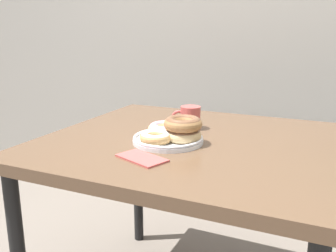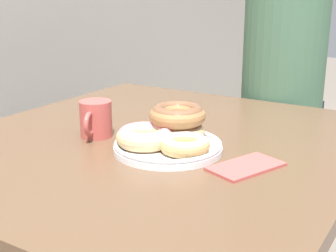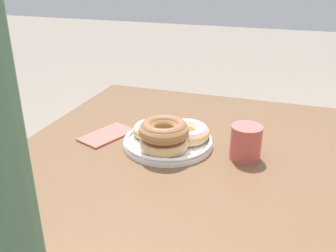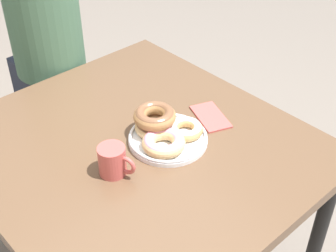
# 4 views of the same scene
# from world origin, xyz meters

# --- Properties ---
(dining_table) EXTENTS (1.04, 0.96, 0.75)m
(dining_table) POSITION_xyz_m (0.00, 0.17, 0.67)
(dining_table) COLOR brown
(dining_table) RESTS_ON ground_plane
(donut_plate) EXTENTS (0.26, 0.25, 0.09)m
(donut_plate) POSITION_xyz_m (-0.05, 0.10, 0.79)
(donut_plate) COLOR white
(donut_plate) RESTS_ON dining_table
(coffee_mug) EXTENTS (0.11, 0.08, 0.09)m
(coffee_mug) POSITION_xyz_m (-0.06, 0.30, 0.80)
(coffee_mug) COLOR #B74C47
(coffee_mug) RESTS_ON dining_table
(napkin) EXTENTS (0.18, 0.14, 0.01)m
(napkin) POSITION_xyz_m (-0.06, -0.10, 0.75)
(napkin) COLOR #BC4C47
(napkin) RESTS_ON dining_table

